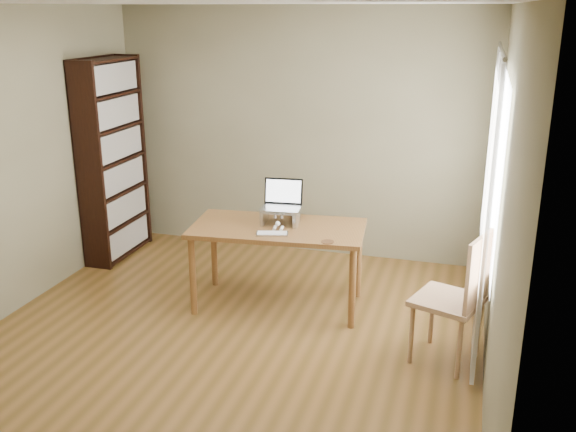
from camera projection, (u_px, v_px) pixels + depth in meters
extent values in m
cube|color=brown|center=(223.00, 346.00, 5.13)|extent=(4.00, 4.50, 0.02)
cube|color=white|center=(210.00, 1.00, 4.31)|extent=(4.00, 4.50, 0.02)
cube|color=#746D4E|center=(300.00, 133.00, 6.78)|extent=(4.00, 0.02, 2.60)
cube|color=#746D4E|center=(7.00, 329.00, 2.66)|extent=(4.00, 0.02, 2.60)
cube|color=#746D4E|center=(503.00, 212.00, 4.17)|extent=(0.02, 4.50, 2.60)
cube|color=white|center=(498.00, 169.00, 4.88)|extent=(0.01, 1.80, 1.40)
cube|color=black|center=(89.00, 169.00, 6.32)|extent=(0.30, 0.04, 2.10)
cube|color=black|center=(133.00, 151.00, 7.10)|extent=(0.30, 0.04, 2.10)
cube|color=black|center=(101.00, 159.00, 6.75)|extent=(0.02, 0.90, 2.10)
cube|color=black|center=(120.00, 251.00, 7.03)|extent=(0.30, 0.84, 0.02)
cube|color=black|center=(121.00, 236.00, 6.97)|extent=(0.20, 0.78, 0.28)
cube|color=black|center=(118.00, 221.00, 6.92)|extent=(0.30, 0.84, 0.03)
cube|color=black|center=(119.00, 206.00, 6.86)|extent=(0.20, 0.78, 0.28)
cube|color=black|center=(115.00, 191.00, 6.82)|extent=(0.30, 0.84, 0.02)
cube|color=black|center=(116.00, 176.00, 6.75)|extent=(0.20, 0.78, 0.28)
cube|color=black|center=(112.00, 160.00, 6.71)|extent=(0.30, 0.84, 0.02)
cube|color=black|center=(113.00, 144.00, 6.65)|extent=(0.20, 0.78, 0.28)
cube|color=black|center=(109.00, 128.00, 6.60)|extent=(0.30, 0.84, 0.02)
cube|color=black|center=(111.00, 111.00, 6.54)|extent=(0.20, 0.78, 0.28)
cube|color=black|center=(107.00, 94.00, 6.50)|extent=(0.30, 0.84, 0.02)
cube|color=black|center=(108.00, 77.00, 6.44)|extent=(0.20, 0.78, 0.28)
cube|color=black|center=(104.00, 60.00, 6.39)|extent=(0.30, 0.84, 0.03)
cube|color=white|center=(487.00, 221.00, 4.47)|extent=(0.03, 0.70, 2.20)
cube|color=white|center=(487.00, 182.00, 5.47)|extent=(0.03, 0.70, 2.20)
cylinder|color=silver|center=(502.00, 50.00, 4.62)|extent=(0.03, 1.90, 0.03)
cube|color=brown|center=(278.00, 228.00, 5.60)|extent=(1.57, 0.90, 0.04)
cylinder|color=brown|center=(220.00, 248.00, 6.19)|extent=(0.06, 0.06, 0.71)
cylinder|color=brown|center=(361.00, 264.00, 5.82)|extent=(0.06, 0.06, 0.71)
cylinder|color=brown|center=(192.00, 273.00, 5.62)|extent=(0.06, 0.06, 0.71)
cylinder|color=brown|center=(347.00, 292.00, 5.24)|extent=(0.06, 0.06, 0.71)
cube|color=silver|center=(265.00, 216.00, 5.69)|extent=(0.03, 0.25, 0.12)
cube|color=silver|center=(296.00, 219.00, 5.61)|extent=(0.03, 0.25, 0.12)
cube|color=silver|center=(281.00, 210.00, 5.63)|extent=(0.32, 0.25, 0.01)
cube|color=silver|center=(281.00, 208.00, 5.63)|extent=(0.37, 0.27, 0.02)
cube|color=black|center=(285.00, 191.00, 5.72)|extent=(0.35, 0.08, 0.23)
cube|color=white|center=(285.00, 191.00, 5.71)|extent=(0.32, 0.07, 0.20)
cube|color=silver|center=(272.00, 234.00, 5.39)|extent=(0.29, 0.18, 0.02)
cube|color=white|center=(272.00, 233.00, 5.39)|extent=(0.26, 0.16, 0.00)
cylinder|color=brown|center=(328.00, 242.00, 5.22)|extent=(0.11, 0.11, 0.01)
ellipsoid|color=#49443A|center=(282.00, 216.00, 5.68)|extent=(0.16, 0.36, 0.12)
ellipsoid|color=#49443A|center=(286.00, 213.00, 5.78)|extent=(0.14, 0.15, 0.11)
ellipsoid|color=#49443A|center=(275.00, 220.00, 5.50)|extent=(0.09, 0.09, 0.09)
ellipsoid|color=white|center=(277.00, 223.00, 5.54)|extent=(0.08, 0.08, 0.08)
sphere|color=white|center=(274.00, 223.00, 5.47)|extent=(0.04, 0.04, 0.04)
cone|color=#49443A|center=(273.00, 216.00, 5.50)|extent=(0.03, 0.04, 0.04)
cone|color=#49443A|center=(279.00, 216.00, 5.48)|extent=(0.03, 0.04, 0.04)
cylinder|color=white|center=(272.00, 228.00, 5.52)|extent=(0.03, 0.08, 0.03)
cylinder|color=white|center=(278.00, 228.00, 5.50)|extent=(0.03, 0.08, 0.03)
cylinder|color=#49443A|center=(296.00, 217.00, 5.78)|extent=(0.13, 0.19, 0.03)
cube|color=tan|center=(447.00, 301.00, 4.76)|extent=(0.59, 0.59, 0.04)
cylinder|color=tan|center=(417.00, 339.00, 4.72)|extent=(0.04, 0.04, 0.50)
cylinder|color=tan|center=(470.00, 346.00, 4.62)|extent=(0.04, 0.04, 0.50)
cylinder|color=tan|center=(422.00, 316.00, 5.06)|extent=(0.04, 0.04, 0.50)
cylinder|color=tan|center=(471.00, 323.00, 4.96)|extent=(0.04, 0.04, 0.50)
cube|color=tan|center=(480.00, 269.00, 4.62)|extent=(0.17, 0.43, 0.55)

